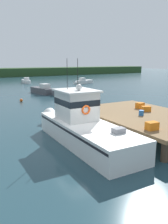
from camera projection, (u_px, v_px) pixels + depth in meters
ground_plane at (81, 144)px, 13.47m from camera, size 200.00×200.00×0.00m
dock at (144, 116)px, 15.60m from camera, size 6.00×9.00×1.20m
main_fishing_boat at (82, 125)px, 13.61m from camera, size 2.67×9.83×4.80m
crate_stack_mid_dock at (152, 126)px, 11.97m from camera, size 0.63×0.49×0.41m
crate_single_by_cleat at (146, 109)px, 16.35m from camera, size 0.72×0.62×0.36m
crate_single_far at (140, 105)px, 17.38m from camera, size 0.67×0.55×0.42m
bait_bucket at (141, 113)px, 15.12m from camera, size 0.32×0.32×0.34m
moored_boat_off_the_point at (44, 90)px, 33.54m from camera, size 2.15×5.81×1.45m
moored_boat_outer_mooring at (83, 82)px, 48.11m from camera, size 4.92×2.30×1.23m
moored_boat_mid_harbor at (26, 81)px, 49.22m from camera, size 1.58×4.86×1.22m
mooring_buoy_channel_marker at (21, 100)px, 27.02m from camera, size 0.37×0.37×0.37m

